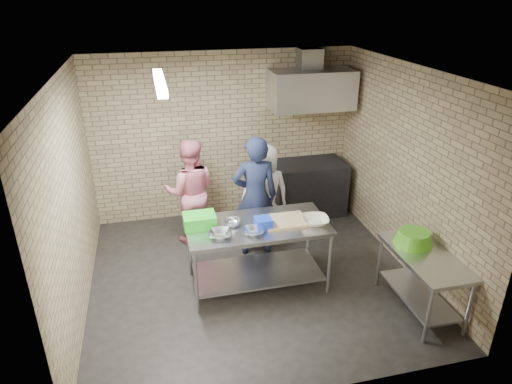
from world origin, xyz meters
TOP-DOWN VIEW (x-y plane):
  - floor at (0.00, 0.00)m, footprint 4.20×4.20m
  - ceiling at (0.00, 0.00)m, footprint 4.20×4.20m
  - back_wall at (0.00, 2.00)m, footprint 4.20×0.06m
  - front_wall at (0.00, -2.00)m, footprint 4.20×0.06m
  - left_wall at (-2.10, 0.00)m, footprint 0.06×4.00m
  - right_wall at (2.10, 0.00)m, footprint 0.06×4.00m
  - prep_table at (0.03, -0.17)m, footprint 1.76×0.88m
  - side_counter at (1.80, -1.10)m, footprint 0.60×1.20m
  - stove at (1.35, 1.65)m, footprint 1.20×0.70m
  - range_hood at (1.35, 1.70)m, footprint 1.30×0.60m
  - hood_duct at (1.35, 1.85)m, footprint 0.35×0.30m
  - wall_shelf at (1.65, 1.89)m, footprint 0.80×0.20m
  - fluorescent_fixture at (-1.00, 0.00)m, footprint 0.10×1.25m
  - green_crate at (-0.67, -0.05)m, footprint 0.39×0.29m
  - blue_tub at (0.08, -0.27)m, footprint 0.20×0.20m
  - cutting_board at (0.38, -0.19)m, footprint 0.54×0.41m
  - mixing_bowl_a at (-0.47, -0.37)m, footprint 0.32×0.32m
  - mixing_bowl_b at (-0.27, -0.12)m, footprint 0.24×0.24m
  - mixing_bowl_c at (-0.07, -0.39)m, footprint 0.29×0.29m
  - ceramic_bowl at (0.73, -0.32)m, footprint 0.39×0.39m
  - green_basin at (1.78, -0.85)m, footprint 0.46×0.46m
  - bottle_red at (1.40, 1.89)m, footprint 0.07×0.07m
  - bottle_green at (1.80, 1.89)m, footprint 0.06×0.06m
  - man_navy at (0.19, 0.62)m, footprint 0.67×0.47m
  - woman_pink at (-0.66, 1.17)m, footprint 0.85×0.70m
  - woman_white at (0.41, 0.94)m, footprint 0.77×0.52m

SIDE VIEW (x-z plane):
  - floor at x=0.00m, z-range 0.00..0.00m
  - side_counter at x=1.80m, z-range 0.00..0.75m
  - prep_table at x=0.03m, z-range 0.00..0.88m
  - stove at x=1.35m, z-range 0.00..0.90m
  - woman_white at x=0.41m, z-range 0.00..1.53m
  - woman_pink at x=-0.66m, z-range 0.00..1.61m
  - green_basin at x=1.78m, z-range 0.75..0.92m
  - man_navy at x=0.19m, z-range 0.00..1.76m
  - cutting_board at x=0.38m, z-range 0.88..0.91m
  - mixing_bowl_c at x=-0.07m, z-range 0.88..0.94m
  - mixing_bowl_b at x=-0.27m, z-range 0.88..0.95m
  - mixing_bowl_a at x=-0.47m, z-range 0.88..0.95m
  - ceramic_bowl at x=0.73m, z-range 0.88..0.96m
  - blue_tub at x=0.08m, z-range 0.88..1.01m
  - green_crate at x=-0.67m, z-range 0.88..1.04m
  - back_wall at x=0.00m, z-range 0.00..2.70m
  - front_wall at x=0.00m, z-range 0.00..2.70m
  - left_wall at x=-2.10m, z-range 0.00..2.70m
  - right_wall at x=2.10m, z-range 0.00..2.70m
  - wall_shelf at x=1.65m, z-range 1.90..1.94m
  - bottle_green at x=1.80m, z-range 1.94..2.09m
  - bottle_red at x=1.40m, z-range 1.94..2.12m
  - range_hood at x=1.35m, z-range 1.80..2.40m
  - hood_duct at x=1.35m, z-range 2.40..2.70m
  - fluorescent_fixture at x=-1.00m, z-range 2.60..2.68m
  - ceiling at x=0.00m, z-range 2.70..2.70m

